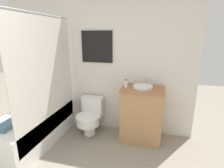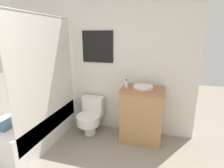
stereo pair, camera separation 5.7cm
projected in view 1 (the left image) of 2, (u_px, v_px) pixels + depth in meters
name	position (u px, v px, depth m)	size (l,w,h in m)	color
wall_back	(97.00, 61.00, 3.10)	(3.37, 0.07, 2.50)	silver
shower_area	(34.00, 125.00, 2.82)	(0.70, 1.53, 1.98)	white
toilet	(90.00, 116.00, 3.09)	(0.41, 0.53, 0.63)	white
vanity	(141.00, 114.00, 2.85)	(0.67, 0.48, 0.90)	#AD7F51
sink	(143.00, 87.00, 2.74)	(0.31, 0.34, 0.13)	white
soap_bottle	(126.00, 84.00, 2.75)	(0.05, 0.05, 0.14)	silver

